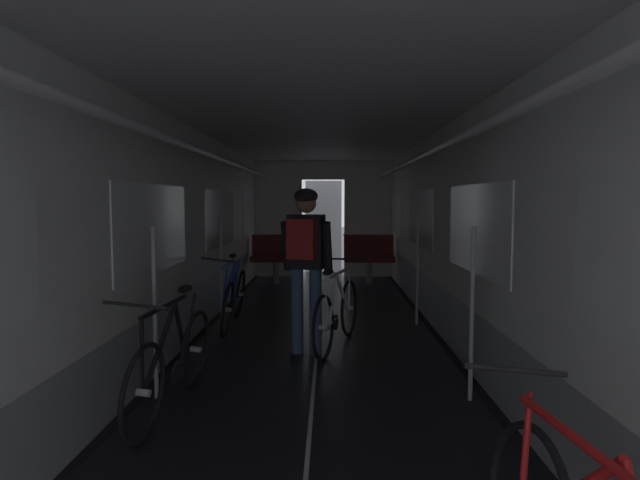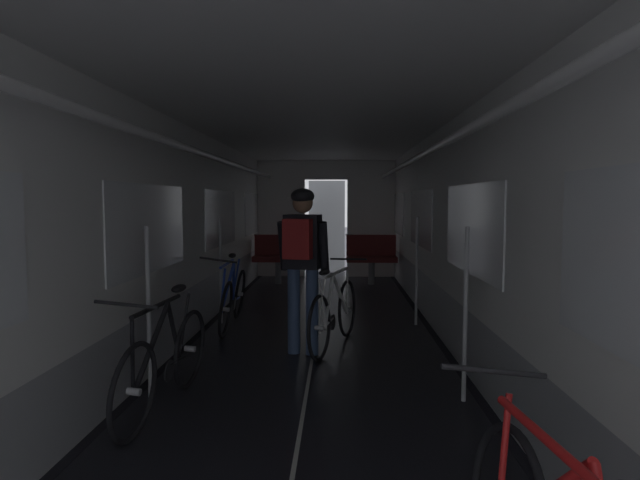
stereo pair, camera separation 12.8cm
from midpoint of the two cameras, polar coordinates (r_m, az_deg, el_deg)
The scene contains 7 objects.
train_car_shell at distance 5.64m, azimuth -0.01°, elevation 5.26°, with size 3.14×12.34×2.57m.
bench_seat_far_left at distance 10.22m, azimuth -4.18°, elevation -1.54°, with size 0.98×0.51×0.95m.
bench_seat_far_right at distance 10.18m, azimuth 5.94°, elevation -1.58°, with size 0.98×0.51×0.95m.
bicycle_blue at distance 6.78m, azimuth -8.93°, elevation -6.15°, with size 0.44×1.69×0.96m.
bicycle_black at distance 4.25m, azimuth -15.61°, elevation -12.55°, with size 0.44×1.69×0.95m.
person_cyclist_aisle at distance 5.41m, azimuth -1.28°, elevation -1.34°, with size 0.56×0.45×1.73m.
bicycle_white_in_aisle at distance 5.77m, azimuth 2.21°, elevation -7.91°, with size 0.64×1.63×0.94m.
Camera 2 is at (0.26, -2.03, 1.60)m, focal length 29.44 mm.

